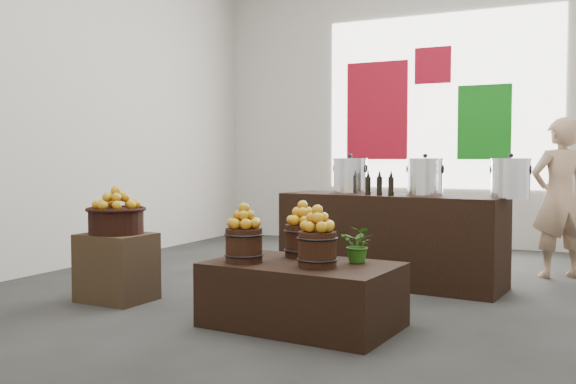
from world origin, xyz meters
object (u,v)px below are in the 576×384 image
at_px(counter, 390,239).
at_px(shopper, 559,198).
at_px(stock_pot_center, 425,178).
at_px(stock_pot_left, 350,177).
at_px(wicker_basket, 116,221).
at_px(stock_pot_right, 510,179).
at_px(display_table, 302,295).
at_px(crate, 117,267).

relative_size(counter, shopper, 1.30).
bearing_deg(shopper, stock_pot_center, 11.41).
bearing_deg(counter, stock_pot_left, 180.00).
height_order(wicker_basket, stock_pot_right, stock_pot_right).
height_order(display_table, shopper, shopper).
bearing_deg(crate, stock_pot_center, 37.05).
relative_size(crate, display_table, 0.43).
xyz_separation_m(crate, counter, (1.89, 1.72, 0.15)).
bearing_deg(stock_pot_center, stock_pot_left, 174.37).
bearing_deg(stock_pot_center, shopper, 44.07).
relative_size(display_table, stock_pot_right, 4.07).
height_order(crate, wicker_basket, wicker_basket).
distance_m(display_table, stock_pot_center, 1.99).
bearing_deg(stock_pot_left, stock_pot_right, -5.63).
bearing_deg(counter, stock_pot_center, -0.00).
bearing_deg(counter, wicker_basket, -132.19).
xyz_separation_m(counter, stock_pot_left, (-0.43, 0.04, 0.60)).
height_order(display_table, stock_pot_center, stock_pot_center).
height_order(stock_pot_left, stock_pot_center, same).
bearing_deg(stock_pot_right, stock_pot_left, 174.37).
relative_size(stock_pot_left, shopper, 0.20).
bearing_deg(shopper, stock_pot_left, -4.62).
height_order(display_table, stock_pot_left, stock_pot_left).
bearing_deg(stock_pot_left, wicker_basket, -129.75).
distance_m(stock_pot_left, stock_pot_right, 1.54).
distance_m(wicker_basket, stock_pot_left, 2.31).
distance_m(wicker_basket, display_table, 1.83).
xyz_separation_m(crate, shopper, (3.34, 2.76, 0.53)).
xyz_separation_m(stock_pot_left, shopper, (1.88, 1.00, -0.22)).
xyz_separation_m(display_table, counter, (0.12, 1.80, 0.20)).
distance_m(stock_pot_left, stock_pot_center, 0.77).
distance_m(wicker_basket, stock_pot_right, 3.42).
bearing_deg(stock_pot_center, counter, 174.37).
height_order(crate, stock_pot_right, stock_pot_right).
bearing_deg(wicker_basket, counter, 42.18).
relative_size(stock_pot_left, stock_pot_center, 1.00).
xyz_separation_m(crate, stock_pot_left, (1.46, 1.76, 0.74)).
bearing_deg(shopper, crate, 6.88).
distance_m(crate, stock_pot_center, 2.89).
bearing_deg(display_table, counter, 90.66).
height_order(counter, stock_pot_right, stock_pot_right).
distance_m(crate, stock_pot_right, 3.48).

